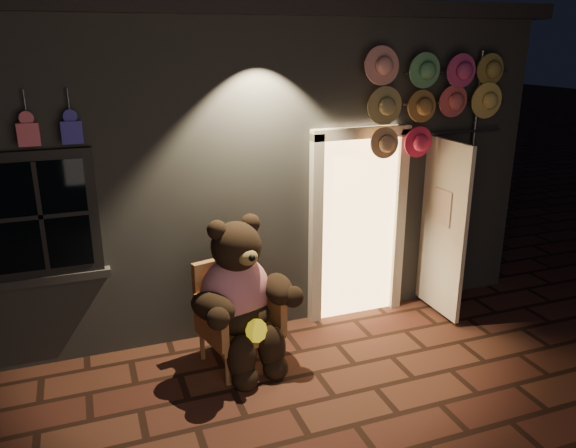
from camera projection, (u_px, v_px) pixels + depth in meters
ground at (291, 407)px, 4.94m from camera, size 60.00×60.00×0.00m
shop_building at (192, 139)px, 7.95m from camera, size 7.30×5.95×3.51m
wicker_armchair at (235, 312)px, 5.54m from camera, size 0.83×0.78×1.03m
teddy_bear at (240, 297)px, 5.36m from camera, size 1.10×0.97×1.55m
hat_rack at (433, 100)px, 6.01m from camera, size 1.79×0.22×2.99m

